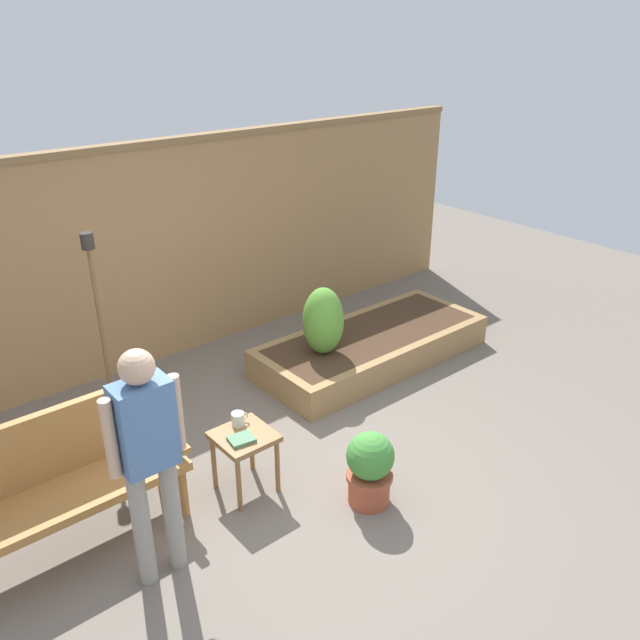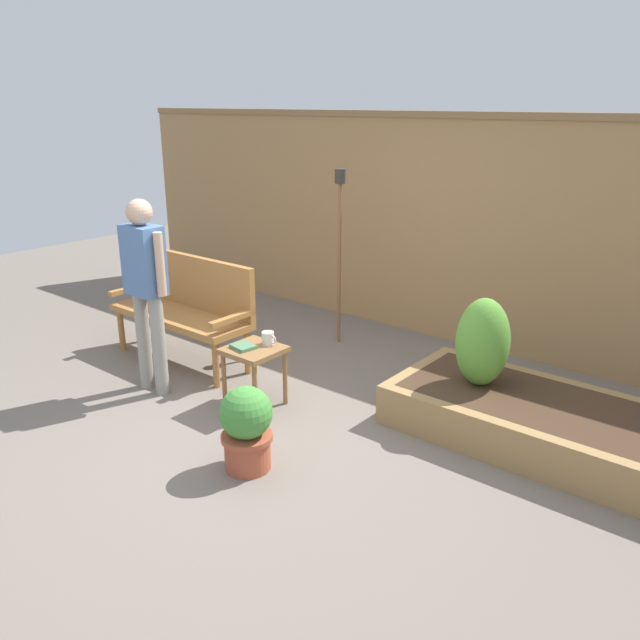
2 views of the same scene
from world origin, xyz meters
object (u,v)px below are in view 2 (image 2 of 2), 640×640
Objects in this scene: potted_boxwood at (246,427)px; cup_on_table at (268,338)px; shrub_near_bench at (483,342)px; person_by_bench at (145,280)px; garden_bench at (187,302)px; side_table at (254,358)px; tiki_torch at (340,226)px; book_on_table at (243,346)px.

cup_on_table is at bearing 125.14° from potted_boxwood.
person_by_bench reaches higher than shrub_near_bench.
person_by_bench is at bearing -152.83° from shrub_near_bench.
garden_bench is at bearing -168.25° from shrub_near_bench.
shrub_near_bench is 2.59m from person_by_bench.
side_table is at bearing -107.24° from cup_on_table.
person_by_bench is (-0.87, -0.44, 0.40)m from cup_on_table.
side_table is at bearing -76.86° from tiki_torch.
book_on_table is (1.09, -0.37, -0.05)m from garden_bench.
tiki_torch is (0.79, 1.21, 0.60)m from garden_bench.
book_on_table is 0.11× the size of person_by_bench.
tiki_torch is at bearing 105.68° from cup_on_table.
potted_boxwood is at bearing -29.48° from garden_bench.
garden_bench is 0.86× the size of tiki_torch.
potted_boxwood is (0.56, -0.79, -0.23)m from cup_on_table.
person_by_bench reaches higher than potted_boxwood.
shrub_near_bench reaches higher than potted_boxwood.
side_table is 0.31× the size of person_by_bench.
potted_boxwood is 1.78m from shrub_near_bench.
garden_bench is 1.56m from tiki_torch.
potted_boxwood is at bearing -54.86° from cup_on_table.
side_table is (1.14, -0.31, -0.15)m from garden_bench.
shrub_near_bench is 1.99m from tiki_torch.
shrub_near_bench is (2.59, 0.54, 0.08)m from garden_bench.
person_by_bench is (-0.78, -0.27, 0.44)m from book_on_table.
potted_boxwood reaches higher than side_table.
person_by_bench is (-0.84, -0.32, 0.54)m from side_table.
tiki_torch reaches higher than side_table.
tiki_torch is (-0.35, 1.52, 0.75)m from side_table.
shrub_near_bench is (0.85, 1.52, 0.33)m from potted_boxwood.
garden_bench is 1.20m from cup_on_table.
tiki_torch reaches higher than shrub_near_bench.
book_on_table is 1.73m from tiki_torch.
tiki_torch reaches higher than potted_boxwood.
book_on_table is at bearing 18.83° from person_by_bench.
cup_on_table is 1.06m from person_by_bench.
side_table is 2.79× the size of book_on_table.
tiki_torch is at bearing 159.70° from shrub_near_bench.
tiki_torch is (-0.39, 1.40, 0.62)m from cup_on_table.
garden_bench is at bearing 164.74° from side_table.
garden_bench is 8.37× the size of book_on_table.
garden_bench is at bearing 170.86° from cup_on_table.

